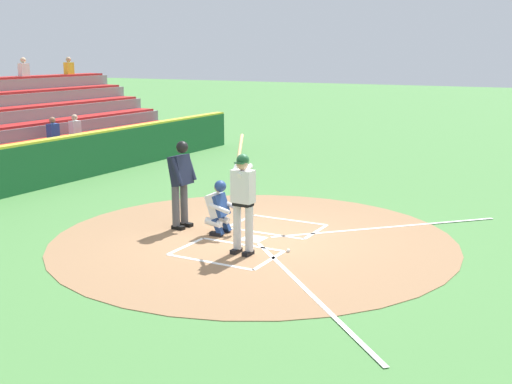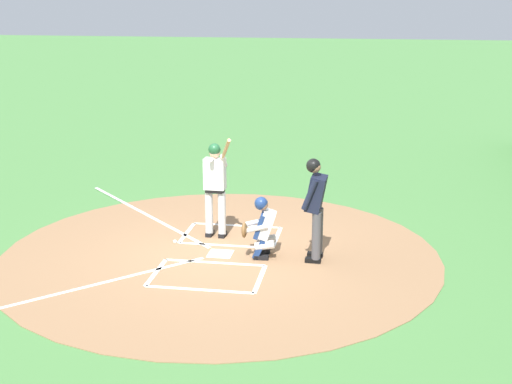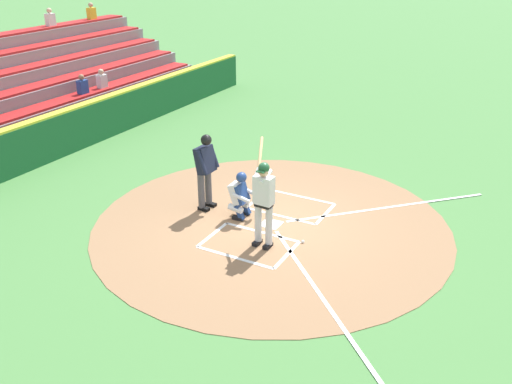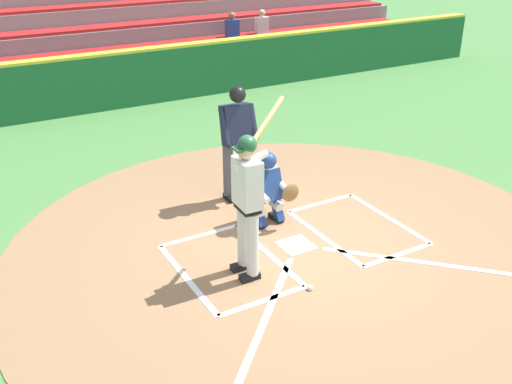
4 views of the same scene
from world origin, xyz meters
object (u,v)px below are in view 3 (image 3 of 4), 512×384
Objects in this scene: plate_umpire at (205,167)px; baseball at (303,242)px; catcher at (241,194)px; batter at (263,198)px.

plate_umpire is 25.20× the size of baseball.
plate_umpire is at bearing -90.23° from catcher.
catcher reaches higher than baseball.
batter is 1.36m from baseball.
plate_umpire is at bearing -114.60° from batter.
catcher is at bearing -104.20° from baseball.
catcher is 0.61× the size of plate_umpire.
batter is 1.14× the size of plate_umpire.
batter is at bearing 65.40° from plate_umpire.
baseball is (0.45, 2.70, -1.04)m from plate_umpire.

